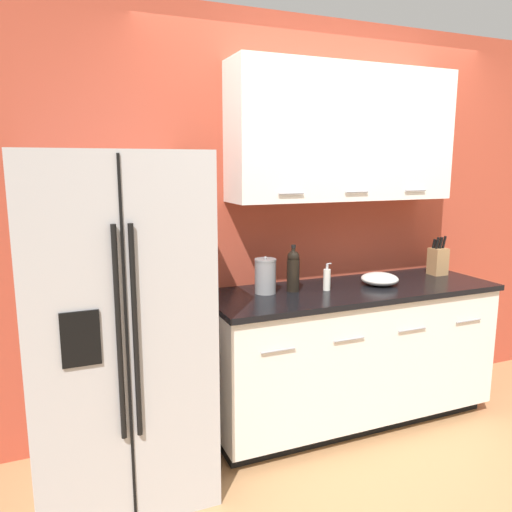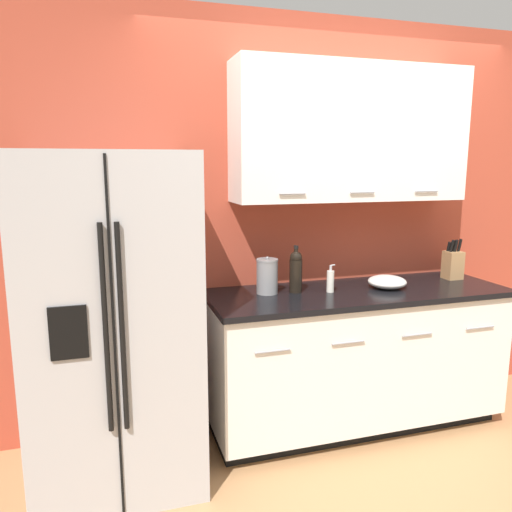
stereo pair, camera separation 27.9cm
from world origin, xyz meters
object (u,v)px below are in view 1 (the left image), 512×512
(soap_dispenser, at_px, (327,279))
(mixing_bowl, at_px, (380,279))
(steel_canister, at_px, (265,276))
(refrigerator, at_px, (116,325))
(wine_bottle, at_px, (293,270))
(knife_block, at_px, (438,260))

(soap_dispenser, height_order, mixing_bowl, soap_dispenser)
(steel_canister, height_order, mixing_bowl, steel_canister)
(refrigerator, height_order, mixing_bowl, refrigerator)
(wine_bottle, bearing_deg, steel_canister, 172.21)
(soap_dispenser, bearing_deg, mixing_bowl, -1.47)
(refrigerator, xyz_separation_m, soap_dispenser, (1.29, 0.09, 0.11))
(refrigerator, relative_size, knife_block, 6.26)
(wine_bottle, distance_m, mixing_bowl, 0.61)
(knife_block, distance_m, wine_bottle, 1.16)
(soap_dispenser, xyz_separation_m, steel_canister, (-0.38, 0.08, 0.04))
(knife_block, distance_m, mixing_bowl, 0.58)
(wine_bottle, height_order, soap_dispenser, wine_bottle)
(mixing_bowl, bearing_deg, soap_dispenser, 178.53)
(mixing_bowl, bearing_deg, knife_block, 9.60)
(refrigerator, bearing_deg, knife_block, 4.40)
(refrigerator, height_order, steel_canister, refrigerator)
(mixing_bowl, bearing_deg, wine_bottle, 173.27)
(wine_bottle, distance_m, soap_dispenser, 0.22)
(knife_block, xyz_separation_m, steel_canister, (-1.34, -0.00, 0.00))
(wine_bottle, xyz_separation_m, mixing_bowl, (0.59, -0.07, -0.09))
(knife_block, xyz_separation_m, wine_bottle, (-1.16, -0.03, 0.03))
(wine_bottle, xyz_separation_m, soap_dispenser, (0.20, -0.06, -0.06))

